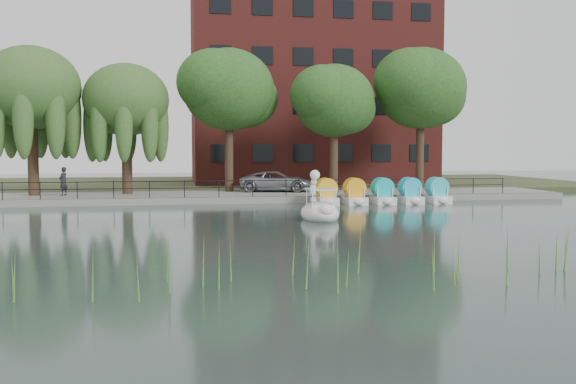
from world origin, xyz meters
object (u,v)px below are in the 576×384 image
object	(u,v)px
bicycle	(343,187)
swan_boat	(319,209)
minivan	(277,180)
pedestrian	(63,179)

from	to	relation	value
bicycle	swan_boat	distance (m)	10.15
minivan	pedestrian	bearing A→B (deg)	107.56
bicycle	swan_boat	world-z (taller)	swan_boat
minivan	bicycle	distance (m)	5.15
minivan	swan_boat	distance (m)	13.23
minivan	swan_boat	size ratio (longest dim) A/B	1.99
minivan	pedestrian	size ratio (longest dim) A/B	2.82
bicycle	pedestrian	bearing A→B (deg)	106.80
bicycle	pedestrian	distance (m)	16.98
bicycle	pedestrian	world-z (taller)	pedestrian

